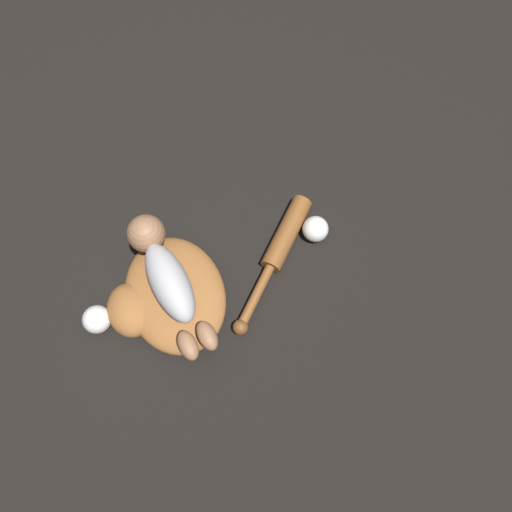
{
  "coord_description": "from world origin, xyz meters",
  "views": [
    {
      "loc": [
        -0.47,
        0.09,
        1.3
      ],
      "look_at": [
        -0.05,
        -0.2,
        0.07
      ],
      "focal_mm": 35.0,
      "sensor_mm": 36.0,
      "label": 1
    }
  ],
  "objects_px": {
    "baby_figure": "(165,273)",
    "baseball": "(315,229)",
    "baseball_spare": "(97,319)",
    "baseball_bat": "(280,248)",
    "baseball_glove": "(168,297)"
  },
  "relations": [
    {
      "from": "baseball",
      "to": "baseball_spare",
      "type": "relative_size",
      "value": 0.98
    },
    {
      "from": "baby_figure",
      "to": "baseball_bat",
      "type": "xyz_separation_m",
      "value": [
        -0.07,
        -0.31,
        -0.1
      ]
    },
    {
      "from": "baseball",
      "to": "baseball_spare",
      "type": "distance_m",
      "value": 0.64
    },
    {
      "from": "baseball_glove",
      "to": "baseball_spare",
      "type": "height_order",
      "value": "baseball_glove"
    },
    {
      "from": "baseball_glove",
      "to": "baseball_bat",
      "type": "bearing_deg",
      "value": -98.42
    },
    {
      "from": "baby_figure",
      "to": "baseball",
      "type": "xyz_separation_m",
      "value": [
        -0.09,
        -0.42,
        -0.09
      ]
    },
    {
      "from": "baseball_glove",
      "to": "baseball_spare",
      "type": "xyz_separation_m",
      "value": [
        0.05,
        0.18,
        -0.0
      ]
    },
    {
      "from": "baseball_spare",
      "to": "baseball_glove",
      "type": "bearing_deg",
      "value": -106.04
    },
    {
      "from": "baseball_glove",
      "to": "baseball",
      "type": "relative_size",
      "value": 5.23
    },
    {
      "from": "baseball",
      "to": "baseball_spare",
      "type": "xyz_separation_m",
      "value": [
        0.11,
        0.63,
        0.0
      ]
    },
    {
      "from": "baseball",
      "to": "baseball_bat",
      "type": "bearing_deg",
      "value": 83.64
    },
    {
      "from": "baby_figure",
      "to": "baseball_spare",
      "type": "xyz_separation_m",
      "value": [
        0.03,
        0.21,
        -0.09
      ]
    },
    {
      "from": "baseball_bat",
      "to": "baseball_spare",
      "type": "height_order",
      "value": "baseball_spare"
    },
    {
      "from": "baby_figure",
      "to": "baseball_glove",
      "type": "bearing_deg",
      "value": 134.85
    },
    {
      "from": "baseball_glove",
      "to": "baseball_bat",
      "type": "xyz_separation_m",
      "value": [
        -0.05,
        -0.33,
        -0.01
      ]
    }
  ]
}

